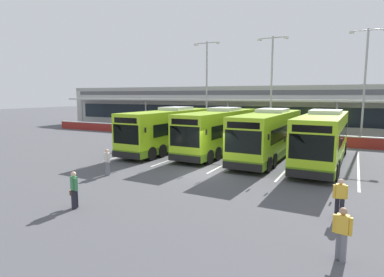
{
  "coord_description": "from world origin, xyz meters",
  "views": [
    {
      "loc": [
        7.97,
        -18.07,
        4.86
      ],
      "look_at": [
        -2.83,
        3.0,
        1.6
      ],
      "focal_mm": 29.76,
      "sensor_mm": 36.0,
      "label": 1
    }
  ],
  "objects_px": {
    "pedestrian_child": "(107,161)",
    "pedestrian_with_handbag": "(74,189)",
    "lamp_post_centre": "(271,81)",
    "lamp_post_west": "(207,83)",
    "coach_bus_left_centre": "(220,132)",
    "pedestrian_in_dark_coat": "(342,232)",
    "coach_bus_leftmost": "(171,130)",
    "coach_bus_centre": "(269,135)",
    "coach_bus_right_centre": "(323,139)",
    "lamp_post_east": "(365,80)",
    "pedestrian_near_bin": "(340,197)"
  },
  "relations": [
    {
      "from": "coach_bus_leftmost",
      "to": "coach_bus_right_centre",
      "type": "relative_size",
      "value": 1.0
    },
    {
      "from": "pedestrian_child",
      "to": "lamp_post_east",
      "type": "bearing_deg",
      "value": 55.81
    },
    {
      "from": "pedestrian_with_handbag",
      "to": "pedestrian_near_bin",
      "type": "height_order",
      "value": "same"
    },
    {
      "from": "coach_bus_leftmost",
      "to": "lamp_post_west",
      "type": "relative_size",
      "value": 1.11
    },
    {
      "from": "pedestrian_in_dark_coat",
      "to": "lamp_post_west",
      "type": "relative_size",
      "value": 0.15
    },
    {
      "from": "coach_bus_centre",
      "to": "lamp_post_west",
      "type": "bearing_deg",
      "value": 133.78
    },
    {
      "from": "coach_bus_right_centre",
      "to": "lamp_post_west",
      "type": "distance_m",
      "value": 18.2
    },
    {
      "from": "lamp_post_centre",
      "to": "lamp_post_east",
      "type": "height_order",
      "value": "same"
    },
    {
      "from": "lamp_post_centre",
      "to": "pedestrian_with_handbag",
      "type": "bearing_deg",
      "value": -95.21
    },
    {
      "from": "pedestrian_with_handbag",
      "to": "pedestrian_in_dark_coat",
      "type": "distance_m",
      "value": 10.43
    },
    {
      "from": "coach_bus_right_centre",
      "to": "lamp_post_centre",
      "type": "distance_m",
      "value": 13.36
    },
    {
      "from": "coach_bus_leftmost",
      "to": "pedestrian_child",
      "type": "height_order",
      "value": "coach_bus_leftmost"
    },
    {
      "from": "pedestrian_in_dark_coat",
      "to": "coach_bus_right_centre",
      "type": "bearing_deg",
      "value": 97.2
    },
    {
      "from": "pedestrian_near_bin",
      "to": "lamp_post_west",
      "type": "xyz_separation_m",
      "value": [
        -15.54,
        21.37,
        5.42
      ]
    },
    {
      "from": "coach_bus_leftmost",
      "to": "pedestrian_near_bin",
      "type": "relative_size",
      "value": 7.53
    },
    {
      "from": "coach_bus_centre",
      "to": "pedestrian_with_handbag",
      "type": "distance_m",
      "value": 15.55
    },
    {
      "from": "coach_bus_centre",
      "to": "pedestrian_with_handbag",
      "type": "relative_size",
      "value": 7.53
    },
    {
      "from": "pedestrian_with_handbag",
      "to": "pedestrian_child",
      "type": "xyz_separation_m",
      "value": [
        -2.64,
        5.01,
        0.02
      ]
    },
    {
      "from": "lamp_post_centre",
      "to": "lamp_post_west",
      "type": "bearing_deg",
      "value": -179.36
    },
    {
      "from": "coach_bus_left_centre",
      "to": "coach_bus_centre",
      "type": "height_order",
      "value": "same"
    },
    {
      "from": "coach_bus_right_centre",
      "to": "lamp_post_east",
      "type": "distance_m",
      "value": 12.02
    },
    {
      "from": "coach_bus_leftmost",
      "to": "pedestrian_in_dark_coat",
      "type": "xyz_separation_m",
      "value": [
        14.28,
        -14.05,
        -0.91
      ]
    },
    {
      "from": "coach_bus_centre",
      "to": "lamp_post_east",
      "type": "relative_size",
      "value": 1.11
    },
    {
      "from": "coach_bus_leftmost",
      "to": "lamp_post_east",
      "type": "height_order",
      "value": "lamp_post_east"
    },
    {
      "from": "pedestrian_in_dark_coat",
      "to": "lamp_post_east",
      "type": "xyz_separation_m",
      "value": [
        0.76,
        24.93,
        5.42
      ]
    },
    {
      "from": "coach_bus_leftmost",
      "to": "pedestrian_in_dark_coat",
      "type": "relative_size",
      "value": 7.53
    },
    {
      "from": "lamp_post_east",
      "to": "coach_bus_centre",
      "type": "bearing_deg",
      "value": -121.27
    },
    {
      "from": "pedestrian_with_handbag",
      "to": "pedestrian_child",
      "type": "height_order",
      "value": "same"
    },
    {
      "from": "coach_bus_centre",
      "to": "lamp_post_centre",
      "type": "distance_m",
      "value": 11.77
    },
    {
      "from": "lamp_post_west",
      "to": "coach_bus_left_centre",
      "type": "bearing_deg",
      "value": -59.84
    },
    {
      "from": "pedestrian_child",
      "to": "lamp_post_west",
      "type": "bearing_deg",
      "value": 97.51
    },
    {
      "from": "pedestrian_child",
      "to": "pedestrian_with_handbag",
      "type": "bearing_deg",
      "value": -62.18
    },
    {
      "from": "lamp_post_east",
      "to": "lamp_post_west",
      "type": "bearing_deg",
      "value": -179.74
    },
    {
      "from": "coach_bus_left_centre",
      "to": "lamp_post_west",
      "type": "bearing_deg",
      "value": 120.16
    },
    {
      "from": "coach_bus_centre",
      "to": "pedestrian_child",
      "type": "bearing_deg",
      "value": -127.13
    },
    {
      "from": "pedestrian_with_handbag",
      "to": "pedestrian_in_dark_coat",
      "type": "height_order",
      "value": "same"
    },
    {
      "from": "lamp_post_west",
      "to": "lamp_post_centre",
      "type": "xyz_separation_m",
      "value": [
        7.63,
        0.08,
        0.0
      ]
    },
    {
      "from": "pedestrian_near_bin",
      "to": "lamp_post_east",
      "type": "bearing_deg",
      "value": 87.44
    },
    {
      "from": "coach_bus_right_centre",
      "to": "pedestrian_child",
      "type": "height_order",
      "value": "coach_bus_right_centre"
    },
    {
      "from": "pedestrian_in_dark_coat",
      "to": "lamp_post_west",
      "type": "xyz_separation_m",
      "value": [
        -15.74,
        24.86,
        5.42
      ]
    },
    {
      "from": "coach_bus_left_centre",
      "to": "pedestrian_child",
      "type": "bearing_deg",
      "value": -106.81
    },
    {
      "from": "pedestrian_child",
      "to": "lamp_post_centre",
      "type": "bearing_deg",
      "value": 76.32
    },
    {
      "from": "lamp_post_centre",
      "to": "coach_bus_centre",
      "type": "bearing_deg",
      "value": -77.02
    },
    {
      "from": "coach_bus_leftmost",
      "to": "coach_bus_right_centre",
      "type": "height_order",
      "value": "same"
    },
    {
      "from": "lamp_post_west",
      "to": "lamp_post_centre",
      "type": "distance_m",
      "value": 7.63
    },
    {
      "from": "pedestrian_with_handbag",
      "to": "lamp_post_centre",
      "type": "bearing_deg",
      "value": 84.79
    },
    {
      "from": "coach_bus_left_centre",
      "to": "lamp_post_centre",
      "type": "distance_m",
      "value": 11.16
    },
    {
      "from": "coach_bus_right_centre",
      "to": "pedestrian_near_bin",
      "type": "xyz_separation_m",
      "value": [
        1.58,
        -10.59,
        -0.91
      ]
    },
    {
      "from": "pedestrian_in_dark_coat",
      "to": "lamp_post_centre",
      "type": "xyz_separation_m",
      "value": [
        -8.11,
        24.94,
        5.42
      ]
    },
    {
      "from": "pedestrian_with_handbag",
      "to": "lamp_post_west",
      "type": "bearing_deg",
      "value": 101.87
    }
  ]
}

